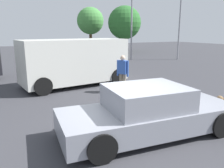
{
  "coord_description": "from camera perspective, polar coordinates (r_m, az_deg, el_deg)",
  "views": [
    {
      "loc": [
        -2.99,
        -4.51,
        2.57
      ],
      "look_at": [
        0.39,
        1.79,
        0.9
      ],
      "focal_mm": 36.25,
      "sensor_mm": 36.0,
      "label": 1
    }
  ],
  "objects": [
    {
      "name": "van_white",
      "position": [
        11.03,
        -9.43,
        5.78
      ],
      "size": [
        5.1,
        2.57,
        2.21
      ],
      "rotation": [
        0.0,
        0.0,
        0.1
      ],
      "color": "silver",
      "rests_on": "ground_plane"
    },
    {
      "name": "tree_far_right",
      "position": [
        29.4,
        3.17,
        15.18
      ],
      "size": [
        4.14,
        4.14,
        5.71
      ],
      "color": "brown",
      "rests_on": "ground_plane"
    },
    {
      "name": "light_post_mid",
      "position": [
        22.12,
        16.92,
        17.8
      ],
      "size": [
        0.44,
        0.44,
        6.8
      ],
      "color": "gray",
      "rests_on": "ground_plane"
    },
    {
      "name": "ground_plane",
      "position": [
        5.99,
        4.9,
        -12.3
      ],
      "size": [
        80.0,
        80.0,
        0.0
      ],
      "primitive_type": "plane",
      "color": "#38383D"
    },
    {
      "name": "light_post_far",
      "position": [
        21.14,
        5.06,
        19.3
      ],
      "size": [
        0.44,
        0.44,
        7.29
      ],
      "color": "gray",
      "rests_on": "ground_plane"
    },
    {
      "name": "pedestrian",
      "position": [
        9.66,
        2.71,
        3.42
      ],
      "size": [
        0.41,
        0.51,
        1.59
      ],
      "rotation": [
        0.0,
        0.0,
        3.65
      ],
      "color": "gray",
      "rests_on": "ground_plane"
    },
    {
      "name": "sedan_foreground",
      "position": [
        5.81,
        9.2,
        -7.1
      ],
      "size": [
        4.69,
        2.23,
        1.26
      ],
      "rotation": [
        0.0,
        0.0,
        -0.11
      ],
      "color": "gray",
      "rests_on": "ground_plane"
    },
    {
      "name": "tree_back_center",
      "position": [
        32.96,
        -5.5,
        15.55
      ],
      "size": [
        3.73,
        3.73,
        5.88
      ],
      "color": "brown",
      "rests_on": "ground_plane"
    }
  ]
}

